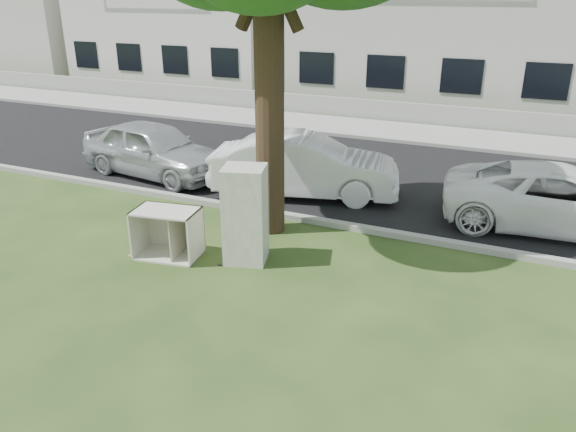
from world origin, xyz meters
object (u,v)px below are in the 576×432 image
at_px(cabinet, 168,233).
at_px(car_right, 563,199).
at_px(fridge, 245,215).
at_px(car_center, 305,166).
at_px(car_left, 154,149).

xyz_separation_m(cabinet, car_right, (6.32, 4.23, 0.19)).
height_order(fridge, car_center, fridge).
bearing_deg(fridge, car_left, 126.06).
bearing_deg(car_right, car_left, 87.97).
relative_size(cabinet, car_right, 0.25).
xyz_separation_m(fridge, car_left, (-4.43, 3.33, -0.16)).
relative_size(fridge, car_right, 0.38).
height_order(fridge, car_left, fridge).
relative_size(fridge, cabinet, 1.51).
relative_size(fridge, car_left, 0.42).
bearing_deg(car_center, cabinet, 151.60).
xyz_separation_m(fridge, car_right, (4.99, 3.79, -0.22)).
bearing_deg(car_center, car_right, -102.03).
distance_m(cabinet, car_right, 7.60).
bearing_deg(fridge, car_right, 20.30).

